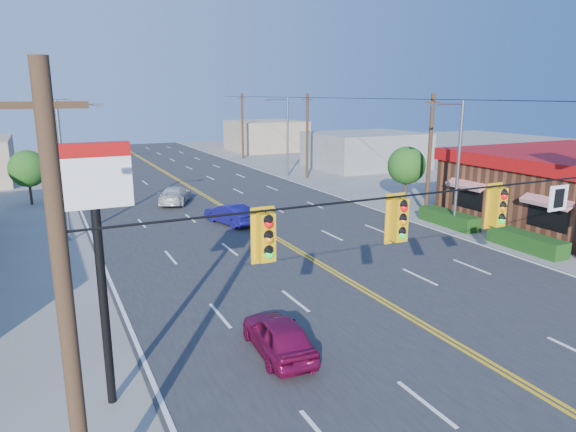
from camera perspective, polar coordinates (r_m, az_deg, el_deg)
name	(u,v)px	position (r m, az deg, el deg)	size (l,w,h in m)	color
ground	(510,378)	(17.63, 23.40, -16.17)	(160.00, 160.00, 0.00)	gray
road	(256,227)	(33.08, -3.53, -1.20)	(20.00, 120.00, 0.06)	#2D2D30
signal_span	(524,222)	(15.80, 24.75, -0.61)	(24.32, 0.34, 9.00)	#47301E
pizza_hut_sign	(96,222)	(14.03, -20.52, -0.62)	(1.90, 0.30, 6.85)	black
streetlight_se	(456,159)	(33.16, 18.19, 6.09)	(2.55, 0.25, 8.00)	gray
streetlight_ne	(286,132)	(53.00, -0.24, 9.27)	(2.55, 0.25, 8.00)	gray
streetlight_sw	(66,163)	(31.88, -23.43, 5.38)	(2.55, 0.25, 8.00)	gray
streetlight_nw	(51,133)	(57.76, -24.84, 8.39)	(2.55, 0.25, 8.00)	gray
utility_pole_near	(429,156)	(37.06, 15.45, 6.49)	(0.28, 0.28, 8.40)	#47301E
utility_pole_mid	(307,136)	(51.88, 2.15, 8.83)	(0.28, 0.28, 8.40)	#47301E
utility_pole_far	(242,126)	(68.25, -5.09, 9.90)	(0.28, 0.28, 8.40)	#47301E
tree_kfc_rear	(407,166)	(41.08, 13.04, 5.49)	(2.94, 2.94, 4.41)	#47301E
tree_west	(28,169)	(43.98, -26.94, 4.70)	(2.80, 2.80, 4.20)	#47301E
bld_east_mid	(365,150)	(60.57, 8.60, 7.26)	(12.00, 10.00, 4.00)	gray
bld_east_far	(266,136)	(78.34, -2.48, 8.92)	(10.00, 10.00, 4.40)	tan
car_magenta	(278,337)	(17.21, -1.07, -13.24)	(1.54, 3.84, 1.31)	maroon
car_blue	(230,215)	(33.68, -6.46, 0.13)	(1.41, 4.05, 1.34)	navy
car_white	(175,196)	(40.73, -12.44, 2.23)	(1.90, 4.67, 1.35)	#BABABA
car_silver	(96,194)	(43.41, -20.59, 2.29)	(2.06, 4.46, 1.24)	#A3A3A8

